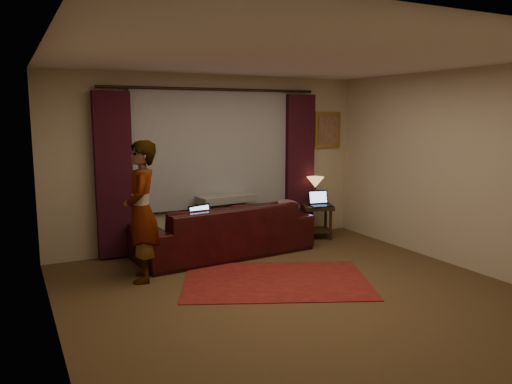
# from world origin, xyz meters

# --- Properties ---
(floor) EXTENTS (5.00, 5.00, 0.01)m
(floor) POSITION_xyz_m (0.00, 0.00, -0.01)
(floor) COLOR #503A22
(floor) RESTS_ON ground
(ceiling) EXTENTS (5.00, 5.00, 0.02)m
(ceiling) POSITION_xyz_m (0.00, 0.00, 2.60)
(ceiling) COLOR silver
(ceiling) RESTS_ON ground
(wall_back) EXTENTS (5.00, 0.02, 2.60)m
(wall_back) POSITION_xyz_m (0.00, 2.50, 1.30)
(wall_back) COLOR #C1AF95
(wall_back) RESTS_ON ground
(wall_front) EXTENTS (5.00, 0.02, 2.60)m
(wall_front) POSITION_xyz_m (0.00, -2.50, 1.30)
(wall_front) COLOR #C1AF95
(wall_front) RESTS_ON ground
(wall_left) EXTENTS (0.02, 5.00, 2.60)m
(wall_left) POSITION_xyz_m (-2.50, 0.00, 1.30)
(wall_left) COLOR #C1AF95
(wall_left) RESTS_ON ground
(wall_right) EXTENTS (0.02, 5.00, 2.60)m
(wall_right) POSITION_xyz_m (2.50, 0.00, 1.30)
(wall_right) COLOR #C1AF95
(wall_right) RESTS_ON ground
(sheer_curtain) EXTENTS (2.50, 0.05, 1.80)m
(sheer_curtain) POSITION_xyz_m (0.00, 2.44, 1.50)
(sheer_curtain) COLOR #929399
(sheer_curtain) RESTS_ON wall_back
(drape_left) EXTENTS (0.50, 0.14, 2.30)m
(drape_left) POSITION_xyz_m (-1.50, 2.39, 1.18)
(drape_left) COLOR #340D18
(drape_left) RESTS_ON floor
(drape_right) EXTENTS (0.50, 0.14, 2.30)m
(drape_right) POSITION_xyz_m (1.50, 2.39, 1.18)
(drape_right) COLOR #340D18
(drape_right) RESTS_ON floor
(curtain_rod) EXTENTS (0.04, 0.04, 3.40)m
(curtain_rod) POSITION_xyz_m (0.00, 2.39, 2.38)
(curtain_rod) COLOR black
(curtain_rod) RESTS_ON wall_back
(picture_frame) EXTENTS (0.50, 0.04, 0.60)m
(picture_frame) POSITION_xyz_m (2.10, 2.47, 1.75)
(picture_frame) COLOR #B28934
(picture_frame) RESTS_ON wall_back
(sofa) EXTENTS (2.63, 1.31, 1.03)m
(sofa) POSITION_xyz_m (-0.06, 1.90, 0.51)
(sofa) COLOR black
(sofa) RESTS_ON floor
(throw_blanket) EXTENTS (0.93, 0.46, 0.11)m
(throw_blanket) POSITION_xyz_m (0.12, 2.22, 1.03)
(throw_blanket) COLOR gray
(throw_blanket) RESTS_ON sofa
(clothing_pile) EXTENTS (0.64, 0.57, 0.23)m
(clothing_pile) POSITION_xyz_m (0.85, 1.79, 0.63)
(clothing_pile) COLOR brown
(clothing_pile) RESTS_ON sofa
(laptop_sofa) EXTENTS (0.47, 0.50, 0.27)m
(laptop_sofa) POSITION_xyz_m (-0.44, 1.64, 0.65)
(laptop_sofa) COLOR black
(laptop_sofa) RESTS_ON sofa
(area_rug) EXTENTS (2.64, 2.27, 0.01)m
(area_rug) POSITION_xyz_m (0.03, 0.52, 0.01)
(area_rug) COLOR maroon
(area_rug) RESTS_ON floor
(end_table) EXTENTS (0.62, 0.62, 0.55)m
(end_table) POSITION_xyz_m (1.69, 2.11, 0.27)
(end_table) COLOR black
(end_table) RESTS_ON floor
(tiffany_lamp) EXTENTS (0.30, 0.30, 0.45)m
(tiffany_lamp) POSITION_xyz_m (1.67, 2.17, 0.78)
(tiffany_lamp) COLOR olive
(tiffany_lamp) RESTS_ON end_table
(laptop_table) EXTENTS (0.39, 0.41, 0.24)m
(laptop_table) POSITION_xyz_m (1.67, 1.99, 0.67)
(laptop_table) COLOR black
(laptop_table) RESTS_ON end_table
(person) EXTENTS (0.62, 0.62, 1.71)m
(person) POSITION_xyz_m (-1.40, 1.29, 0.86)
(person) COLOR gray
(person) RESTS_ON floor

